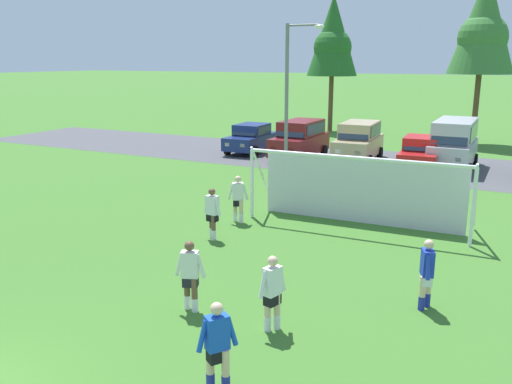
% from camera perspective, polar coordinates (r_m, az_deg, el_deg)
% --- Properties ---
extents(ground_plane, '(400.00, 400.00, 0.00)m').
position_cam_1_polar(ground_plane, '(21.67, 4.22, -0.81)').
color(ground_plane, '#3D7028').
extents(parking_lot_strip, '(52.00, 8.40, 0.01)m').
position_cam_1_polar(parking_lot_strip, '(30.29, 11.18, 3.21)').
color(parking_lot_strip, '#4C4C51').
rests_on(parking_lot_strip, ground).
extents(soccer_ball, '(0.22, 0.22, 0.22)m').
position_cam_1_polar(soccer_ball, '(14.57, -6.99, -7.88)').
color(soccer_ball, white).
rests_on(soccer_ball, ground).
extents(soccer_goal, '(7.48, 2.20, 2.57)m').
position_cam_1_polar(soccer_goal, '(18.43, 10.95, 0.47)').
color(soccer_goal, white).
rests_on(soccer_goal, ground).
extents(player_striker_near, '(0.73, 0.32, 1.64)m').
position_cam_1_polar(player_striker_near, '(16.77, -4.68, -2.31)').
color(player_striker_near, brown).
rests_on(player_striker_near, ground).
extents(player_midfield_center, '(0.74, 0.36, 1.64)m').
position_cam_1_polar(player_midfield_center, '(12.12, -7.02, -8.88)').
color(player_midfield_center, brown).
rests_on(player_midfield_center, ground).
extents(player_defender_far, '(0.71, 0.40, 1.64)m').
position_cam_1_polar(player_defender_far, '(18.46, -1.93, -0.76)').
color(player_defender_far, beige).
rests_on(player_defender_far, ground).
extents(player_winger_left, '(0.36, 0.71, 1.64)m').
position_cam_1_polar(player_winger_left, '(11.20, 1.76, -10.75)').
color(player_winger_left, beige).
rests_on(player_winger_left, ground).
extents(player_winger_right, '(0.36, 0.74, 1.64)m').
position_cam_1_polar(player_winger_right, '(12.72, 17.72, -8.35)').
color(player_winger_right, beige).
rests_on(player_winger_right, ground).
extents(player_trailing_back, '(0.55, 0.61, 1.64)m').
position_cam_1_polar(player_trailing_back, '(9.32, -4.13, -16.21)').
color(player_trailing_back, beige).
rests_on(player_trailing_back, ground).
extents(parked_car_slot_far_left, '(2.13, 4.25, 1.72)m').
position_cam_1_polar(parked_car_slot_far_left, '(32.57, -0.53, 5.77)').
color(parked_car_slot_far_left, navy).
rests_on(parked_car_slot_far_left, ground).
extents(parked_car_slot_left, '(2.20, 4.63, 2.16)m').
position_cam_1_polar(parked_car_slot_left, '(30.61, 4.72, 5.65)').
color(parked_car_slot_left, maroon).
rests_on(parked_car_slot_left, ground).
extents(parked_car_slot_center_left, '(2.34, 4.70, 2.16)m').
position_cam_1_polar(parked_car_slot_center_left, '(30.24, 10.89, 5.34)').
color(parked_car_slot_center_left, tan).
rests_on(parked_car_slot_center_left, ground).
extents(parked_car_slot_center, '(2.25, 4.31, 1.72)m').
position_cam_1_polar(parked_car_slot_center, '(28.47, 17.18, 3.96)').
color(parked_car_slot_center, red).
rests_on(parked_car_slot_center, ground).
extents(parked_car_slot_center_right, '(2.22, 4.81, 2.52)m').
position_cam_1_polar(parked_car_slot_center_right, '(29.34, 20.35, 4.92)').
color(parked_car_slot_center_right, '#B2B2BC').
rests_on(parked_car_slot_center_right, ground).
extents(tree_left_edge, '(3.86, 3.86, 10.30)m').
position_cam_1_polar(tree_left_edge, '(42.69, 8.20, 15.92)').
color(tree_left_edge, brown).
rests_on(tree_left_edge, ground).
extents(tree_mid_left, '(4.14, 4.14, 11.04)m').
position_cam_1_polar(tree_mid_left, '(38.47, 23.12, 15.98)').
color(tree_mid_left, brown).
rests_on(tree_mid_left, ground).
extents(street_lamp, '(2.00, 0.32, 7.17)m').
position_cam_1_polar(street_lamp, '(26.48, 3.65, 10.05)').
color(street_lamp, slate).
rests_on(street_lamp, ground).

